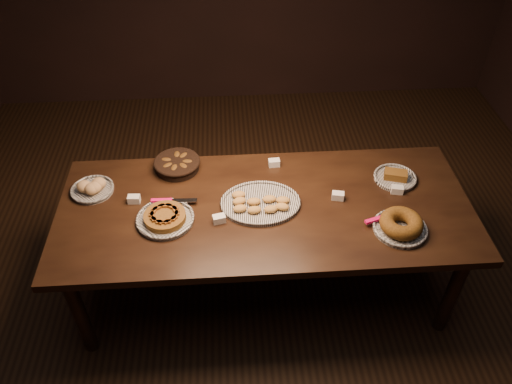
{
  "coord_description": "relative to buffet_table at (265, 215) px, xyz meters",
  "views": [
    {
      "loc": [
        -0.19,
        -2.09,
        2.74
      ],
      "look_at": [
        -0.05,
        0.05,
        0.82
      ],
      "focal_mm": 35.0,
      "sensor_mm": 36.0,
      "label": 1
    }
  ],
  "objects": [
    {
      "name": "bread_roll_plate",
      "position": [
        -1.02,
        0.19,
        0.1
      ],
      "size": [
        0.26,
        0.26,
        0.08
      ],
      "rotation": [
        0.0,
        0.0,
        -0.22
      ],
      "color": "white",
      "rests_on": "buffet_table"
    },
    {
      "name": "loaf_plate",
      "position": [
        0.81,
        0.19,
        0.09
      ],
      "size": [
        0.26,
        0.26,
        0.06
      ],
      "rotation": [
        0.0,
        0.0,
        -0.29
      ],
      "color": "black",
      "rests_on": "buffet_table"
    },
    {
      "name": "croissant_basket",
      "position": [
        -0.52,
        0.38,
        0.12
      ],
      "size": [
        0.34,
        0.34,
        0.07
      ],
      "rotation": [
        0.0,
        0.0,
        -0.3
      ],
      "color": "black",
      "rests_on": "buffet_table"
    },
    {
      "name": "buffet_table",
      "position": [
        0.0,
        0.0,
        0.0
      ],
      "size": [
        2.4,
        1.0,
        0.75
      ],
      "color": "black",
      "rests_on": "ground"
    },
    {
      "name": "tent_cards",
      "position": [
        0.06,
        0.09,
        0.1
      ],
      "size": [
        1.63,
        0.53,
        0.04
      ],
      "color": "white",
      "rests_on": "buffet_table"
    },
    {
      "name": "ground",
      "position": [
        0.0,
        0.0,
        -0.68
      ],
      "size": [
        5.0,
        5.0,
        0.0
      ],
      "primitive_type": "plane",
      "color": "black",
      "rests_on": "ground"
    },
    {
      "name": "madeleine_platter",
      "position": [
        -0.03,
        0.01,
        0.09
      ],
      "size": [
        0.46,
        0.38,
        0.05
      ],
      "rotation": [
        0.0,
        0.0,
        0.09
      ],
      "color": "black",
      "rests_on": "buffet_table"
    },
    {
      "name": "bundt_cake_plate",
      "position": [
        0.72,
        -0.24,
        0.11
      ],
      "size": [
        0.34,
        0.3,
        0.09
      ],
      "rotation": [
        0.0,
        0.0,
        -0.01
      ],
      "color": "black",
      "rests_on": "buffet_table"
    },
    {
      "name": "apple_tart_plate",
      "position": [
        -0.57,
        -0.08,
        0.1
      ],
      "size": [
        0.34,
        0.33,
        0.06
      ],
      "rotation": [
        0.0,
        0.0,
        0.31
      ],
      "color": "white",
      "rests_on": "buffet_table"
    }
  ]
}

